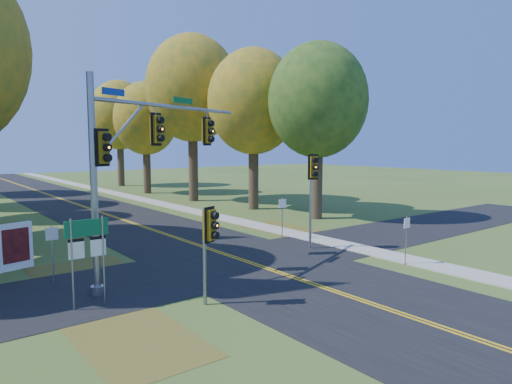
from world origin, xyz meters
TOP-DOWN VIEW (x-y plane):
  - ground at (0.00, 0.00)m, footprint 160.00×160.00m
  - road_main at (0.00, 0.00)m, footprint 8.00×160.00m
  - road_cross at (0.00, 2.00)m, footprint 60.00×6.00m
  - centerline_left at (-0.10, 0.00)m, footprint 0.10×160.00m
  - centerline_right at (0.10, 0.00)m, footprint 0.10×160.00m
  - sidewalk_east at (6.20, 0.00)m, footprint 1.60×160.00m
  - leaf_patch_w_near at (-6.50, 4.00)m, footprint 4.00×6.00m
  - leaf_patch_e at (6.80, 6.00)m, footprint 3.50×8.00m
  - leaf_patch_w_far at (-7.50, -3.00)m, footprint 3.00×5.00m
  - tree_e_a at (11.57, 8.77)m, footprint 7.20×7.20m
  - tree_e_b at (10.97, 15.58)m, footprint 7.60×7.60m
  - tree_e_c at (9.88, 23.69)m, footprint 8.80×8.80m
  - tree_e_d at (9.26, 32.87)m, footprint 7.00×7.00m
  - tree_e_e at (10.47, 43.58)m, footprint 7.80×7.80m
  - traffic_mast at (-5.02, 2.11)m, footprint 8.21×3.52m
  - east_signal_pole at (4.21, 1.82)m, footprint 0.55×0.66m
  - ped_signal_pole at (-4.42, -2.03)m, footprint 0.51×0.61m
  - route_sign_cluster at (-7.68, 0.34)m, footprint 1.42×0.10m
  - info_kiosk at (-8.71, 6.99)m, footprint 1.48×0.58m
  - reg_sign_e_north at (4.72, 4.74)m, footprint 0.45×0.12m
  - reg_sign_e_south at (5.38, -2.97)m, footprint 0.42×0.06m
  - reg_sign_w at (-8.00, 3.56)m, footprint 0.45×0.09m

SIDE VIEW (x-z plane):
  - ground at x=0.00m, z-range 0.00..0.00m
  - leaf_patch_w_near at x=-6.50m, z-range 0.00..0.01m
  - leaf_patch_e at x=6.80m, z-range 0.00..0.01m
  - leaf_patch_w_far at x=-7.50m, z-range 0.00..0.01m
  - road_cross at x=0.00m, z-range 0.00..0.02m
  - road_main at x=0.00m, z-range 0.00..0.02m
  - centerline_left at x=-0.10m, z-range 0.02..0.03m
  - centerline_right at x=0.10m, z-range 0.02..0.03m
  - sidewalk_east at x=6.20m, z-range 0.00..0.06m
  - info_kiosk at x=-8.71m, z-range 0.00..2.04m
  - reg_sign_e_south at x=5.38m, z-range 0.41..2.63m
  - reg_sign_w at x=-8.00m, z-range 0.43..2.78m
  - reg_sign_e_north at x=4.72m, z-range 0.44..2.83m
  - route_sign_cluster at x=-7.68m, z-range 0.62..3.67m
  - ped_signal_pole at x=-4.42m, z-range 0.82..4.20m
  - east_signal_pole at x=4.21m, z-range 1.27..6.21m
  - traffic_mast at x=-5.02m, z-range 1.13..9.05m
  - tree_e_d at x=9.26m, z-range 2.08..14.40m
  - tree_e_a at x=11.57m, z-range 2.16..14.90m
  - tree_e_b at x=10.97m, z-range 2.23..15.56m
  - tree_e_e at x=10.47m, z-range 2.32..16.06m
  - tree_e_c at x=9.88m, z-range 2.77..18.56m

